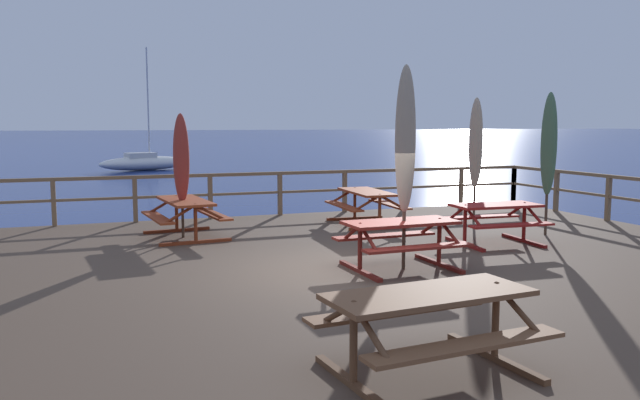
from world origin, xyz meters
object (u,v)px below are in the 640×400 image
picnic_table_back_right (429,314)px  patio_umbrella_short_back (476,143)px  picnic_table_front_right (185,210)px  patio_umbrella_tall_mid_left (405,140)px  patio_umbrella_short_mid (549,145)px  sailboat_distant (145,162)px  patio_umbrella_tall_mid_right (181,159)px  picnic_table_mid_right (495,215)px  picnic_table_back_left (401,234)px  picnic_table_mid_left (367,200)px

picnic_table_back_right → patio_umbrella_short_back: patio_umbrella_short_back is taller
patio_umbrella_short_back → picnic_table_front_right: bearing=178.2°
patio_umbrella_tall_mid_left → patio_umbrella_short_back: bearing=45.1°
patio_umbrella_short_mid → sailboat_distant: (-5.17, 31.79, -2.01)m
patio_umbrella_tall_mid_right → patio_umbrella_short_back: patio_umbrella_short_back is taller
patio_umbrella_tall_mid_right → patio_umbrella_short_back: (6.68, -0.22, 0.25)m
picnic_table_mid_right → patio_umbrella_short_back: (1.20, 2.53, 1.28)m
picnic_table_back_left → picnic_table_front_right: bearing=124.1°
patio_umbrella_short_mid → patio_umbrella_tall_mid_left: bearing=-156.8°
picnic_table_mid_right → sailboat_distant: 32.49m
picnic_table_front_right → patio_umbrella_short_mid: (7.00, -2.24, 1.29)m
picnic_table_mid_left → patio_umbrella_short_back: patio_umbrella_short_back is taller
patio_umbrella_short_back → patio_umbrella_short_mid: patio_umbrella_short_mid is taller
patio_umbrella_tall_mid_right → picnic_table_mid_left: bearing=4.3°
picnic_table_front_right → sailboat_distant: (1.84, 29.55, -0.72)m
picnic_table_front_right → patio_umbrella_short_mid: 7.47m
picnic_table_mid_left → patio_umbrella_short_mid: bearing=-41.8°
patio_umbrella_short_mid → picnic_table_back_left: bearing=-157.1°
picnic_table_mid_left → patio_umbrella_tall_mid_right: bearing=-175.7°
patio_umbrella_tall_mid_right → patio_umbrella_short_mid: patio_umbrella_short_mid is taller
picnic_table_mid_left → patio_umbrella_short_mid: size_ratio=0.68×
patio_umbrella_short_back → picnic_table_mid_left: bearing=168.0°
sailboat_distant → picnic_table_mid_left: bearing=-85.5°
picnic_table_back_left → picnic_table_mid_left: size_ratio=0.92×
picnic_table_front_right → patio_umbrella_short_back: 6.75m
picnic_table_back_left → sailboat_distant: bearing=91.5°
picnic_table_back_right → sailboat_distant: 37.55m
patio_umbrella_tall_mid_left → sailboat_distant: size_ratio=0.41×
picnic_table_back_right → patio_umbrella_short_back: 9.69m
picnic_table_front_right → patio_umbrella_tall_mid_left: 5.13m
patio_umbrella_short_mid → sailboat_distant: bearing=99.2°
picnic_table_front_right → patio_umbrella_short_mid: size_ratio=0.69×
picnic_table_back_left → picnic_table_mid_right: bearing=26.1°
picnic_table_back_right → picnic_table_back_left: bearing=66.2°
patio_umbrella_tall_mid_left → patio_umbrella_short_mid: size_ratio=1.09×
picnic_table_mid_left → sailboat_distant: bearing=94.5°
picnic_table_mid_right → patio_umbrella_short_back: patio_umbrella_short_back is taller
picnic_table_back_left → patio_umbrella_tall_mid_left: 1.47m
picnic_table_mid_right → picnic_table_mid_left: same height
patio_umbrella_tall_mid_right → patio_umbrella_short_back: size_ratio=0.87×
sailboat_distant → picnic_table_front_right: bearing=-93.6°
picnic_table_back_left → picnic_table_mid_right: (2.68, 1.32, -0.00)m
picnic_table_mid_right → patio_umbrella_tall_mid_left: size_ratio=0.54×
picnic_table_front_right → sailboat_distant: sailboat_distant is taller
picnic_table_front_right → sailboat_distant: 29.62m
sailboat_distant → patio_umbrella_tall_mid_left: bearing=-88.4°
picnic_table_back_right → picnic_table_mid_left: 8.88m
sailboat_distant → patio_umbrella_short_mid: bearing=-80.8°
patio_umbrella_tall_mid_left → picnic_table_back_left: bearing=179.6°
picnic_table_mid_right → picnic_table_back_right: bearing=-130.1°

